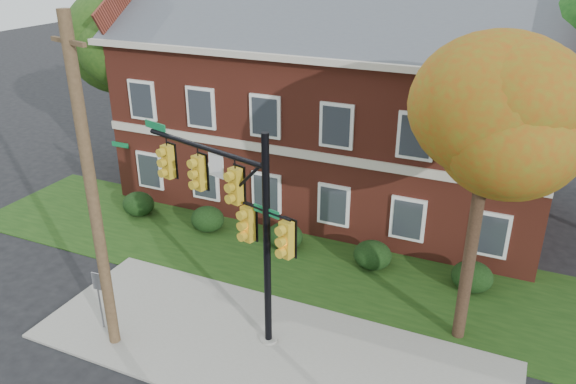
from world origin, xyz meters
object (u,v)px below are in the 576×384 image
at_px(hedge_center, 285,236).
at_px(hedge_far_left, 138,204).
at_px(tree_near_right, 499,128).
at_px(apartment_building, 335,92).
at_px(hedge_right, 373,255).
at_px(tree_left_rear, 133,41).
at_px(utility_pole, 92,195).
at_px(sign_post, 98,292).
at_px(traffic_signal, 235,209).
at_px(hedge_far_right, 472,277).
at_px(hedge_left, 208,219).

bearing_deg(hedge_center, hedge_far_left, 180.00).
bearing_deg(tree_near_right, apartment_building, 131.77).
relative_size(hedge_right, tree_left_rear, 0.16).
bearing_deg(utility_pole, sign_post, 171.43).
xyz_separation_m(traffic_signal, utility_pole, (-3.03, -2.21, 0.77)).
bearing_deg(tree_left_rear, hedge_center, -23.04).
xyz_separation_m(apartment_building, hedge_right, (3.50, -5.25, -4.46)).
bearing_deg(sign_post, traffic_signal, 23.28).
height_order(apartment_building, hedge_center, apartment_building).
relative_size(hedge_center, traffic_signal, 0.21).
distance_m(hedge_center, tree_near_right, 9.90).
height_order(hedge_far_left, traffic_signal, traffic_signal).
xyz_separation_m(hedge_right, tree_left_rear, (-13.23, 4.14, 6.16)).
bearing_deg(utility_pole, hedge_right, 69.24).
relative_size(hedge_far_right, tree_left_rear, 0.16).
height_order(hedge_far_right, tree_left_rear, tree_left_rear).
bearing_deg(hedge_far_left, apartment_building, 36.89).
bearing_deg(hedge_left, tree_near_right, -14.81).
xyz_separation_m(apartment_building, tree_left_rear, (-9.73, -1.12, 1.69)).
relative_size(apartment_building, traffic_signal, 2.86).
distance_m(hedge_far_left, hedge_left, 3.50).
xyz_separation_m(hedge_center, sign_post, (-3.02, -6.85, 0.85)).
distance_m(hedge_far_right, traffic_signal, 8.76).
height_order(hedge_center, hedge_right, same).
bearing_deg(tree_left_rear, tree_near_right, -22.36).
bearing_deg(sign_post, hedge_right, 43.75).
relative_size(hedge_right, tree_near_right, 0.16).
bearing_deg(utility_pole, hedge_far_left, 141.07).
bearing_deg(hedge_center, apartment_building, 90.00).
relative_size(hedge_center, utility_pole, 0.15).
height_order(hedge_right, utility_pole, utility_pole).
distance_m(hedge_left, sign_post, 6.92).
relative_size(hedge_left, hedge_center, 1.00).
distance_m(hedge_far_right, tree_near_right, 6.77).
distance_m(tree_near_right, traffic_signal, 7.30).
bearing_deg(hedge_right, hedge_far_left, 180.00).
distance_m(apartment_building, hedge_far_right, 9.82).
distance_m(tree_near_right, sign_post, 12.21).
distance_m(hedge_center, sign_post, 7.54).
xyz_separation_m(hedge_right, tree_near_right, (3.72, -2.83, 6.14)).
bearing_deg(hedge_far_left, hedge_left, 0.00).
xyz_separation_m(hedge_far_left, tree_left_rear, (-2.73, 4.14, 6.16)).
xyz_separation_m(hedge_left, hedge_center, (3.50, 0.00, 0.00)).
height_order(hedge_left, traffic_signal, traffic_signal).
bearing_deg(hedge_far_left, tree_near_right, -11.27).
height_order(hedge_far_left, sign_post, sign_post).
bearing_deg(traffic_signal, hedge_far_left, 162.75).
bearing_deg(sign_post, tree_left_rear, 118.73).
relative_size(hedge_far_left, hedge_center, 1.00).
distance_m(apartment_building, sign_post, 12.99).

